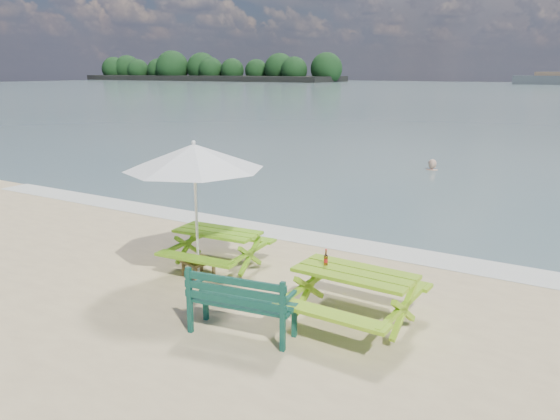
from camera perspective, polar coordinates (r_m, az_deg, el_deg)
The scene contains 9 objects.
foam_strip at distance 11.39m, azimuth 6.21°, elevation -3.42°, with size 22.00×0.90×0.01m, color silver.
island_headland at distance 184.96m, azimuth -7.57°, elevation 14.27°, with size 90.00×22.00×7.60m.
picnic_table_left at distance 9.85m, azimuth -6.50°, elevation -4.23°, with size 1.62×1.78×0.72m.
picnic_table_right at distance 7.79m, azimuth 7.74°, elevation -9.19°, with size 1.72×1.90×0.79m.
park_bench at distance 7.50m, azimuth -3.99°, elevation -10.91°, with size 1.52×0.71×0.90m.
side_table at distance 9.61m, azimuth -8.52°, elevation -5.97°, with size 0.58×0.58×0.30m.
patio_umbrella at distance 9.13m, azimuth -8.97°, elevation 5.52°, with size 2.89×2.89×2.31m.
beer_bottle at distance 7.80m, azimuth 4.81°, elevation -5.23°, with size 0.06×0.06×0.23m.
swimmer at distance 20.47m, azimuth 15.48°, elevation 2.73°, with size 0.67×0.47×1.75m.
Camera 1 is at (4.48, -5.28, 3.49)m, focal length 35.00 mm.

